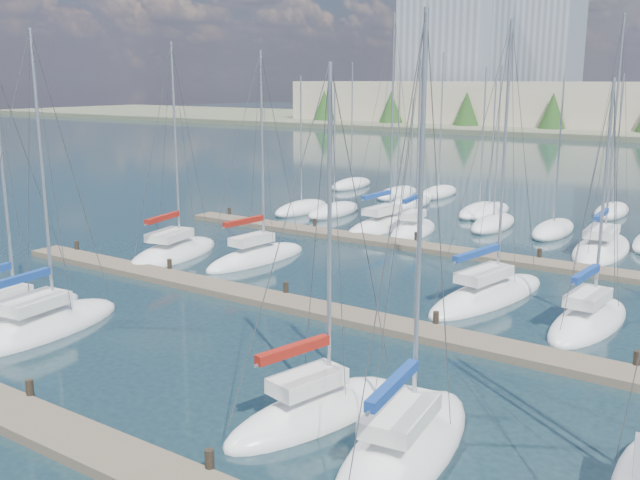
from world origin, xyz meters
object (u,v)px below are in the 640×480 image
Objects in this scene: sailboat_l at (588,321)px; sailboat_h at (174,253)px; sailboat_c at (43,326)px; sailboat_p at (601,249)px; sailboat_i at (256,257)px; sailboat_b at (4,320)px; sailboat_o at (413,230)px; sailboat_d at (315,412)px; sailboat_e at (405,447)px; sailboat_k at (488,295)px; sailboat_n at (384,225)px.

sailboat_h is (-24.12, -1.22, -0.00)m from sailboat_l.
sailboat_p is at bearing 54.59° from sailboat_c.
sailboat_c is 14.47m from sailboat_i.
sailboat_o is (6.10, 27.22, 0.02)m from sailboat_b.
sailboat_c reaches higher than sailboat_d.
sailboat_e is 26.06m from sailboat_h.
sailboat_i is 21.44m from sailboat_p.
sailboat_b is at bearing -88.47° from sailboat_h.
sailboat_l is (19.10, 13.82, 0.00)m from sailboat_c.
sailboat_c is 1.03× the size of sailboat_i.
sailboat_e is 28.82m from sailboat_p.
sailboat_d is 0.91× the size of sailboat_i.
sailboat_e reaches higher than sailboat_l.
sailboat_l is 0.88× the size of sailboat_i.
sailboat_p reaches higher than sailboat_e.
sailboat_h is at bearing -162.25° from sailboat_k.
sailboat_d is 28.65m from sailboat_o.
sailboat_i is at bearing 84.66° from sailboat_c.
sailboat_b is 13.41m from sailboat_h.
sailboat_c is 1.05× the size of sailboat_o.
sailboat_o is at bearing 141.21° from sailboat_k.
sailboat_k is at bearing 96.20° from sailboat_e.
sailboat_o is (-15.10, 12.91, 0.02)m from sailboat_l.
sailboat_e is at bearing -6.98° from sailboat_c.
sailboat_p is at bearing 91.48° from sailboat_k.
sailboat_h reaches higher than sailboat_l.
sailboat_c is at bearing -122.54° from sailboat_k.
sailboat_d reaches higher than sailboat_l.
sailboat_e reaches higher than sailboat_i.
sailboat_k is 1.09× the size of sailboat_i.
sailboat_n is 1.04× the size of sailboat_p.
sailboat_p is at bearing 25.59° from sailboat_h.
sailboat_k is 17.58m from sailboat_n.
sailboat_e is (3.51, -15.38, -0.00)m from sailboat_k.
sailboat_d is at bearing -96.82° from sailboat_p.
sailboat_l is 19.87m from sailboat_o.
sailboat_k reaches higher than sailboat_d.
sailboat_d is at bearing -9.39° from sailboat_b.
sailboat_e is at bearing -56.64° from sailboat_n.
sailboat_n reaches higher than sailboat_b.
sailboat_k reaches higher than sailboat_i.
sailboat_l is 0.87× the size of sailboat_e.
sailboat_b is (-16.31, -0.45, -0.02)m from sailboat_d.
sailboat_o is at bearing 143.76° from sailboat_l.
sailboat_n is 1.23× the size of sailboat_i.
sailboat_i is (-14.29, 14.51, 0.00)m from sailboat_d.
sailboat_k reaches higher than sailboat_h.
sailboat_d is 1.04× the size of sailboat_l.
sailboat_n is (1.43, 27.21, 0.02)m from sailboat_c.
sailboat_l is 0.75× the size of sailboat_p.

